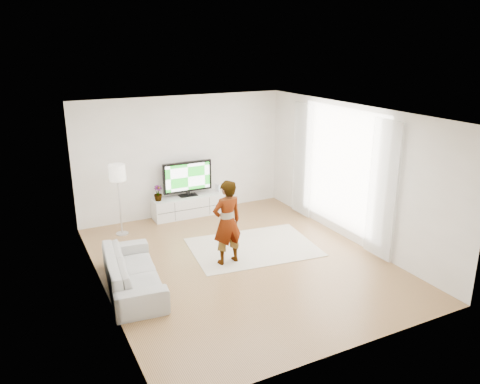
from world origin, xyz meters
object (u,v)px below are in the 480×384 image
media_console (189,206)px  rug (253,247)px  television (188,177)px  floor_lamp (117,176)px  player (227,222)px  sofa (133,271)px

media_console → rug: media_console is taller
television → rug: (0.49, -2.33, -0.93)m
media_console → floor_lamp: floor_lamp is taller
media_console → player: size_ratio=1.08×
player → rug: bearing=-158.7°
floor_lamp → television: bearing=14.7°
television → player: 2.73m
television → floor_lamp: floor_lamp is taller
floor_lamp → player: bearing=-57.6°
player → sofa: player is taller
player → television: bearing=-101.3°
floor_lamp → sofa: bearing=-98.8°
television → rug: television is taller
media_console → rug: size_ratio=0.71×
media_console → player: 2.75m
media_console → player: (-0.26, -2.68, 0.57)m
television → player: (-0.26, -2.71, -0.12)m
sofa → media_console: bearing=-29.8°
rug → player: bearing=-152.9°
player → floor_lamp: bearing=-63.5°
media_console → rug: (0.49, -2.30, -0.24)m
rug → floor_lamp: (-2.19, 1.88, 1.30)m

